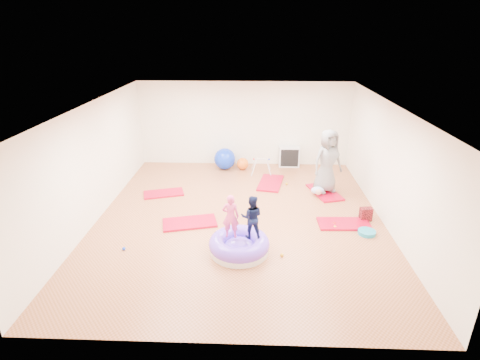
{
  "coord_description": "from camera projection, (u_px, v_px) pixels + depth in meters",
  "views": [
    {
      "loc": [
        0.33,
        -8.25,
        4.43
      ],
      "look_at": [
        0.0,
        0.3,
        0.9
      ],
      "focal_mm": 28.0,
      "sensor_mm": 36.0,
      "label": 1
    }
  ],
  "objects": [
    {
      "name": "inflatable_cushion",
      "position": [
        239.0,
        245.0,
        7.87
      ],
      "size": [
        1.28,
        1.28,
        0.4
      ],
      "rotation": [
        0.0,
        0.0,
        -0.18
      ],
      "color": "silver",
      "rests_on": "ground"
    },
    {
      "name": "cube_shelf",
      "position": [
        289.0,
        157.0,
        12.64
      ],
      "size": [
        0.69,
        0.34,
        0.69
      ],
      "color": "silver",
      "rests_on": "ground"
    },
    {
      "name": "child_pink",
      "position": [
        231.0,
        214.0,
        7.68
      ],
      "size": [
        0.36,
        0.24,
        0.97
      ],
      "primitive_type": "imported",
      "rotation": [
        0.0,
        0.0,
        3.11
      ],
      "color": "#F7488A",
      "rests_on": "inflatable_cushion"
    },
    {
      "name": "ball_pit_balls",
      "position": [
        272.0,
        221.0,
        9.11
      ],
      "size": [
        4.78,
        3.89,
        0.08
      ],
      "color": "gold",
      "rests_on": "ground"
    },
    {
      "name": "gym_mat_front_left",
      "position": [
        190.0,
        223.0,
        9.04
      ],
      "size": [
        1.39,
        0.93,
        0.05
      ],
      "primitive_type": "cube",
      "rotation": [
        0.0,
        0.0,
        0.25
      ],
      "color": "#AD042D",
      "rests_on": "ground"
    },
    {
      "name": "gym_mat_center_back",
      "position": [
        271.0,
        183.0,
        11.34
      ],
      "size": [
        0.88,
        1.39,
        0.05
      ],
      "primitive_type": "cube",
      "rotation": [
        0.0,
        0.0,
        1.38
      ],
      "color": "#AD042D",
      "rests_on": "ground"
    },
    {
      "name": "room",
      "position": [
        240.0,
        165.0,
        8.79
      ],
      "size": [
        7.01,
        8.01,
        2.81
      ],
      "color": "#B16C49",
      "rests_on": "ground"
    },
    {
      "name": "backpack",
      "position": [
        366.0,
        214.0,
        9.16
      ],
      "size": [
        0.3,
        0.21,
        0.33
      ],
      "primitive_type": "cube",
      "rotation": [
        0.0,
        0.0,
        0.13
      ],
      "color": "maroon",
      "rests_on": "ground"
    },
    {
      "name": "gym_mat_rear_right",
      "position": [
        325.0,
        192.0,
        10.71
      ],
      "size": [
        0.95,
        1.38,
        0.05
      ],
      "primitive_type": "cube",
      "rotation": [
        0.0,
        0.0,
        1.85
      ],
      "color": "#AD042D",
      "rests_on": "ground"
    },
    {
      "name": "balance_disc",
      "position": [
        367.0,
        232.0,
        8.58
      ],
      "size": [
        0.4,
        0.4,
        0.09
      ],
      "primitive_type": "cylinder",
      "color": "teal",
      "rests_on": "ground"
    },
    {
      "name": "infant_play_gym",
      "position": [
        261.0,
        164.0,
        12.02
      ],
      "size": [
        0.66,
        0.62,
        0.5
      ],
      "rotation": [
        0.0,
        0.0,
        -0.01
      ],
      "color": "silver",
      "rests_on": "ground"
    },
    {
      "name": "gym_mat_mid_left",
      "position": [
        164.0,
        193.0,
        10.64
      ],
      "size": [
        1.21,
        0.85,
        0.05
      ],
      "primitive_type": "cube",
      "rotation": [
        0.0,
        0.0,
        0.29
      ],
      "color": "#AD042D",
      "rests_on": "ground"
    },
    {
      "name": "child_navy",
      "position": [
        252.0,
        215.0,
        7.67
      ],
      "size": [
        0.47,
        0.38,
        0.95
      ],
      "primitive_type": "imported",
      "rotation": [
        0.0,
        0.0,
        3.1
      ],
      "color": "#0D1436",
      "rests_on": "inflatable_cushion"
    },
    {
      "name": "gym_mat_right",
      "position": [
        344.0,
        224.0,
        8.99
      ],
      "size": [
        1.24,
        0.64,
        0.05
      ],
      "primitive_type": "cube",
      "rotation": [
        0.0,
        0.0,
        0.03
      ],
      "color": "#AD042D",
      "rests_on": "ground"
    },
    {
      "name": "infant",
      "position": [
        318.0,
        191.0,
        10.47
      ],
      "size": [
        0.37,
        0.37,
        0.22
      ],
      "color": "#A8B9E3",
      "rests_on": "gym_mat_rear_right"
    },
    {
      "name": "adult_caregiver",
      "position": [
        328.0,
        161.0,
        10.4
      ],
      "size": [
        1.04,
        0.88,
        1.8
      ],
      "primitive_type": "imported",
      "rotation": [
        0.0,
        0.0,
        0.42
      ],
      "color": "slate",
      "rests_on": "gym_mat_rear_right"
    },
    {
      "name": "yellow_toy",
      "position": [
        220.0,
        258.0,
        7.7
      ],
      "size": [
        0.21,
        0.21,
        0.03
      ],
      "primitive_type": "cylinder",
      "color": "gold",
      "rests_on": "ground"
    },
    {
      "name": "exercise_ball_orange",
      "position": [
        243.0,
        164.0,
        12.42
      ],
      "size": [
        0.4,
        0.4,
        0.4
      ],
      "primitive_type": "sphere",
      "color": "orange",
      "rests_on": "ground"
    },
    {
      "name": "exercise_ball_blue",
      "position": [
        225.0,
        159.0,
        12.4
      ],
      "size": [
        0.71,
        0.71,
        0.71
      ],
      "primitive_type": "sphere",
      "color": "#1033D1",
      "rests_on": "ground"
    }
  ]
}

